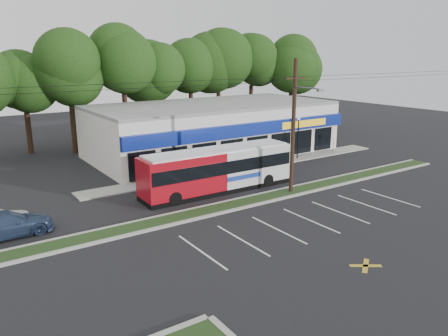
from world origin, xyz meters
name	(u,v)px	position (x,y,z in m)	size (l,w,h in m)	color
ground	(269,203)	(0.00, 0.00, 0.00)	(120.00, 120.00, 0.00)	black
grass_strip	(260,199)	(0.00, 1.00, 0.06)	(40.00, 1.60, 0.12)	#1D3214
curb_south	(267,202)	(0.00, 0.15, 0.07)	(40.00, 0.25, 0.14)	#9E9E93
curb_north	(253,196)	(0.00, 1.85, 0.07)	(40.00, 0.25, 0.14)	#9E9E93
sidewalk	(248,167)	(5.00, 9.00, 0.05)	(32.00, 2.20, 0.10)	#9E9E93
strip_mall	(213,128)	(5.50, 15.91, 2.65)	(25.00, 12.55, 5.30)	silver
utility_pole	(292,123)	(2.83, 0.93, 5.41)	(50.00, 2.77, 10.00)	black
lamp_post	(298,133)	(11.00, 8.80, 2.67)	(0.30, 0.30, 4.25)	black
sign_post	(334,139)	(16.00, 8.57, 1.56)	(0.45, 0.10, 2.23)	#59595E
tree_line	(156,70)	(4.00, 26.00, 8.42)	(46.76, 6.76, 11.83)	black
metrobus	(218,169)	(-1.34, 4.50, 1.77)	(12.47, 2.75, 3.34)	#A10C17
car_dark	(263,166)	(4.78, 6.62, 0.67)	(1.57, 3.91, 1.33)	black
car_blue	(5,224)	(-16.35, 4.04, 0.76)	(2.12, 5.21, 1.51)	navy
pedestrian_a	(239,163)	(3.37, 8.21, 0.80)	(0.58, 0.38, 1.60)	beige
pedestrian_b	(234,164)	(3.01, 8.44, 0.74)	(0.72, 0.56, 1.49)	silver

